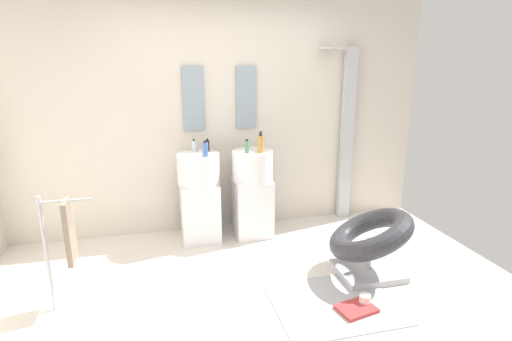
# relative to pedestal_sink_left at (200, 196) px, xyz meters

# --- Properties ---
(ground_plane) EXTENTS (4.80, 3.60, 0.04)m
(ground_plane) POSITION_rel_pedestal_sink_left_xyz_m (0.29, -1.28, -0.53)
(ground_plane) COLOR silver
(rear_partition) EXTENTS (4.80, 0.10, 2.60)m
(rear_partition) POSITION_rel_pedestal_sink_left_xyz_m (0.29, 0.37, 0.79)
(rear_partition) COLOR beige
(rear_partition) RESTS_ON ground_plane
(pedestal_sink_left) EXTENTS (0.44, 0.44, 1.06)m
(pedestal_sink_left) POSITION_rel_pedestal_sink_left_xyz_m (0.00, 0.00, 0.00)
(pedestal_sink_left) COLOR white
(pedestal_sink_left) RESTS_ON ground_plane
(pedestal_sink_right) EXTENTS (0.44, 0.44, 1.06)m
(pedestal_sink_right) POSITION_rel_pedestal_sink_left_xyz_m (0.58, 0.00, 0.00)
(pedestal_sink_right) COLOR white
(pedestal_sink_right) RESTS_ON ground_plane
(vanity_mirror_left) EXTENTS (0.22, 0.03, 0.67)m
(vanity_mirror_left) POSITION_rel_pedestal_sink_left_xyz_m (0.00, 0.30, 1.00)
(vanity_mirror_left) COLOR #8C9EA8
(vanity_mirror_right) EXTENTS (0.22, 0.03, 0.67)m
(vanity_mirror_right) POSITION_rel_pedestal_sink_left_xyz_m (0.58, 0.30, 1.00)
(vanity_mirror_right) COLOR #8C9EA8
(shower_column) EXTENTS (0.49, 0.24, 2.05)m
(shower_column) POSITION_rel_pedestal_sink_left_xyz_m (1.79, 0.25, 0.57)
(shower_column) COLOR #B7BABF
(shower_column) RESTS_ON ground_plane
(lounge_chair) EXTENTS (1.04, 1.04, 0.65)m
(lounge_chair) POSITION_rel_pedestal_sink_left_xyz_m (1.40, -1.12, -0.16)
(lounge_chair) COLOR #B7BABF
(lounge_chair) RESTS_ON ground_plane
(towel_rack) EXTENTS (0.37, 0.22, 0.95)m
(towel_rack) POSITION_rel_pedestal_sink_left_xyz_m (-1.12, -1.03, 0.12)
(towel_rack) COLOR #B7BABF
(towel_rack) RESTS_ON ground_plane
(area_rug) EXTENTS (0.98, 0.83, 0.01)m
(area_rug) POSITION_rel_pedestal_sink_left_xyz_m (0.90, -1.49, -0.50)
(area_rug) COLOR #B2B2B7
(area_rug) RESTS_ON ground_plane
(magazine_red) EXTENTS (0.33, 0.27, 0.03)m
(magazine_red) POSITION_rel_pedestal_sink_left_xyz_m (1.03, -1.63, -0.48)
(magazine_red) COLOR #B73838
(magazine_red) RESTS_ON area_rug
(coffee_mug) EXTENTS (0.09, 0.09, 0.09)m
(coffee_mug) POSITION_rel_pedestal_sink_left_xyz_m (1.13, -1.58, -0.45)
(coffee_mug) COLOR white
(coffee_mug) RESTS_ON area_rug
(soap_bottle_clear) EXTENTS (0.04, 0.04, 0.14)m
(soap_bottle_clear) POSITION_rel_pedestal_sink_left_xyz_m (-0.03, 0.12, 0.52)
(soap_bottle_clear) COLOR silver
(soap_bottle_clear) RESTS_ON pedestal_sink_left
(soap_bottle_green) EXTENTS (0.04, 0.04, 0.15)m
(soap_bottle_green) POSITION_rel_pedestal_sink_left_xyz_m (0.50, -0.08, 0.52)
(soap_bottle_green) COLOR #59996B
(soap_bottle_green) RESTS_ON pedestal_sink_right
(soap_bottle_blue) EXTENTS (0.06, 0.06, 0.16)m
(soap_bottle_blue) POSITION_rel_pedestal_sink_left_xyz_m (0.06, -0.13, 0.53)
(soap_bottle_blue) COLOR #4C72B7
(soap_bottle_blue) RESTS_ON pedestal_sink_left
(soap_bottle_amber) EXTENTS (0.06, 0.06, 0.20)m
(soap_bottle_amber) POSITION_rel_pedestal_sink_left_xyz_m (0.64, -0.11, 0.55)
(soap_bottle_amber) COLOR #C68C38
(soap_bottle_amber) RESTS_ON pedestal_sink_right
(soap_bottle_black) EXTENTS (0.04, 0.04, 0.13)m
(soap_bottle_black) POSITION_rel_pedestal_sink_left_xyz_m (0.11, 0.10, 0.52)
(soap_bottle_black) COLOR black
(soap_bottle_black) RESTS_ON pedestal_sink_left
(soap_bottle_grey) EXTENTS (0.05, 0.05, 0.19)m
(soap_bottle_grey) POSITION_rel_pedestal_sink_left_xyz_m (0.69, 0.07, 0.55)
(soap_bottle_grey) COLOR #99999E
(soap_bottle_grey) RESTS_ON pedestal_sink_right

